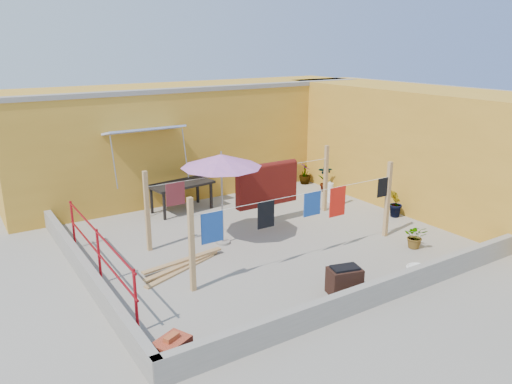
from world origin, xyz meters
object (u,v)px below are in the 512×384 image
(water_jug_b, at_px, (330,188))
(outdoor_table, at_px, (181,186))
(water_jug_a, at_px, (331,197))
(patio_umbrella, at_px, (221,161))
(brazier, at_px, (344,280))
(white_basin, at_px, (418,268))
(plant_back_a, at_px, (264,191))
(brick_stack, at_px, (172,351))
(green_hose, at_px, (277,190))

(water_jug_b, bearing_deg, outdoor_table, 168.72)
(water_jug_a, bearing_deg, patio_umbrella, -165.75)
(brazier, height_order, water_jug_b, brazier)
(brazier, xyz_separation_m, white_basin, (1.90, -0.09, -0.22))
(outdoor_table, bearing_deg, plant_back_a, -18.84)
(brick_stack, height_order, white_basin, brick_stack)
(brazier, xyz_separation_m, water_jug_b, (3.93, 4.97, -0.10))
(patio_umbrella, height_order, water_jug_a, patio_umbrella)
(brick_stack, bearing_deg, green_hose, 45.12)
(brazier, bearing_deg, water_jug_b, 51.63)
(plant_back_a, bearing_deg, water_jug_a, -25.34)
(outdoor_table, height_order, water_jug_a, outdoor_table)
(outdoor_table, distance_m, green_hose, 3.31)
(patio_umbrella, xyz_separation_m, brazier, (0.72, -3.25, -1.66))
(patio_umbrella, height_order, white_basin, patio_umbrella)
(outdoor_table, bearing_deg, patio_umbrella, -94.04)
(brazier, distance_m, water_jug_a, 5.47)
(brazier, relative_size, green_hose, 1.19)
(brick_stack, bearing_deg, patio_umbrella, 51.58)
(water_jug_b, xyz_separation_m, green_hose, (-1.23, 1.01, -0.12))
(brazier, height_order, plant_back_a, plant_back_a)
(white_basin, distance_m, water_jug_b, 5.45)
(green_hose, xyz_separation_m, plant_back_a, (-1.06, -0.87, 0.36))
(patio_umbrella, bearing_deg, brick_stack, -128.42)
(outdoor_table, distance_m, white_basin, 6.46)
(outdoor_table, height_order, plant_back_a, plant_back_a)
(outdoor_table, relative_size, brick_stack, 2.88)
(brick_stack, bearing_deg, brazier, 3.52)
(plant_back_a, bearing_deg, brazier, -107.80)
(outdoor_table, distance_m, brazier, 5.90)
(outdoor_table, bearing_deg, water_jug_a, -21.81)
(water_jug_a, height_order, green_hose, water_jug_a)
(white_basin, bearing_deg, patio_umbrella, 128.07)
(patio_umbrella, relative_size, outdoor_table, 1.21)
(patio_umbrella, distance_m, green_hose, 4.77)
(plant_back_a, bearing_deg, outdoor_table, 161.16)
(water_jug_b, distance_m, plant_back_a, 2.31)
(outdoor_table, distance_m, brick_stack, 6.76)
(brazier, xyz_separation_m, green_hose, (2.71, 5.98, -0.22))
(brazier, height_order, water_jug_a, brazier)
(water_jug_a, bearing_deg, brazier, -128.27)
(patio_umbrella, xyz_separation_m, plant_back_a, (2.36, 1.87, -1.53))
(patio_umbrella, bearing_deg, white_basin, -51.93)
(white_basin, xyz_separation_m, plant_back_a, (-0.25, 5.21, 0.35))
(brick_stack, bearing_deg, white_basin, 1.35)
(outdoor_table, relative_size, water_jug_a, 5.64)
(patio_umbrella, height_order, brick_stack, patio_umbrella)
(patio_umbrella, bearing_deg, outdoor_table, 85.96)
(brazier, distance_m, green_hose, 6.57)
(outdoor_table, height_order, white_basin, outdoor_table)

